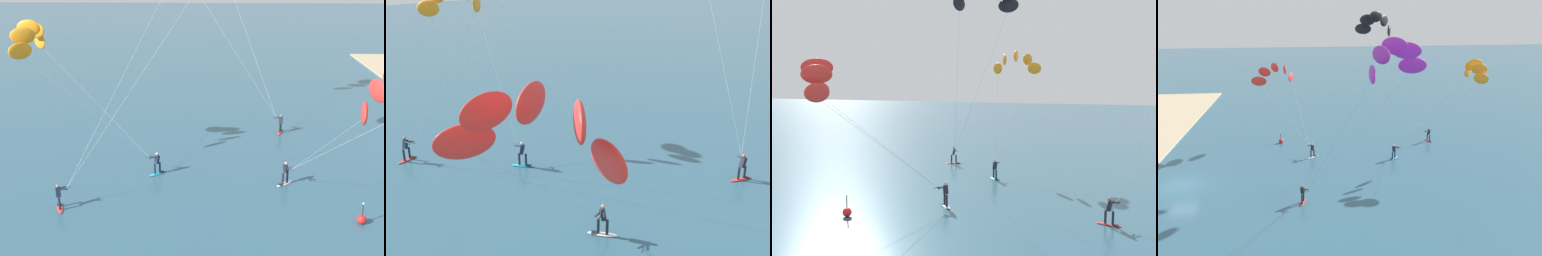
# 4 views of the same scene
# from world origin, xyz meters

# --- Properties ---
(ground_plane) EXTENTS (240.00, 240.00, 0.00)m
(ground_plane) POSITION_xyz_m (0.00, 0.00, 0.00)
(ground_plane) COLOR #2D566B
(kitesurfer_nearshore) EXTENTS (9.39, 7.66, 9.71)m
(kitesurfer_nearshore) POSITION_xyz_m (-12.27, 8.64, 8.14)
(kitesurfer_nearshore) COLOR white
(kitesurfer_nearshore) RESTS_ON ground
(kitesurfer_mid_water) EXTENTS (9.82, 9.23, 14.61)m
(kitesurfer_mid_water) POSITION_xyz_m (10.79, 17.56, 12.84)
(kitesurfer_mid_water) COLOR red
(kitesurfer_mid_water) RESTS_ON ground
(kitesurfer_far_out) EXTENTS (4.99, 9.88, 10.98)m
(kitesurfer_far_out) POSITION_xyz_m (-4.30, 29.61, 9.41)
(kitesurfer_far_out) COLOR #23ADD1
(kitesurfer_far_out) RESTS_ON ground
(kitesurfer_downwind) EXTENTS (8.19, 10.20, 15.82)m
(kitesurfer_downwind) POSITION_xyz_m (-5.13, 19.71, 14.02)
(kitesurfer_downwind) COLOR red
(kitesurfer_downwind) RESTS_ON ground
(marker_buoy) EXTENTS (0.56, 0.56, 1.38)m
(marker_buoy) POSITION_xyz_m (-11.01, 8.86, 0.30)
(marker_buoy) COLOR red
(marker_buoy) RESTS_ON ground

